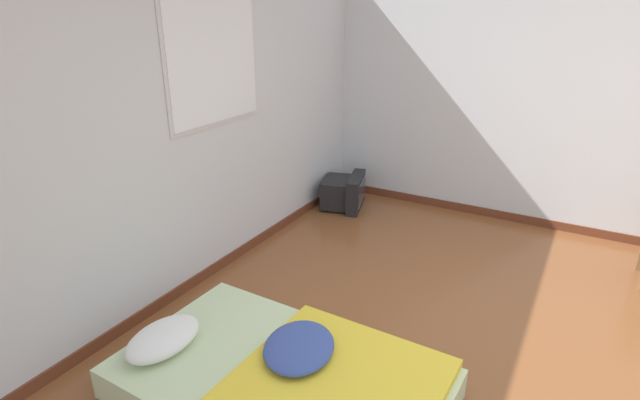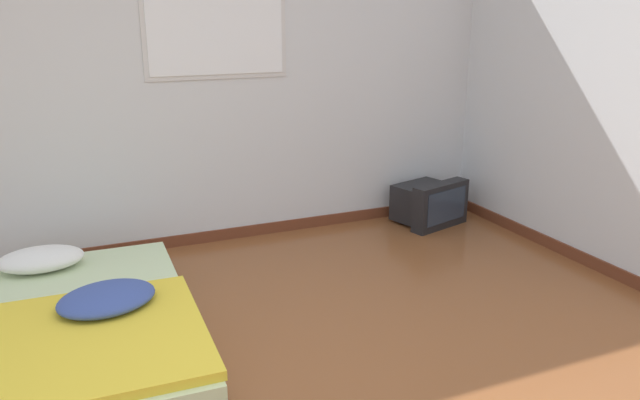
{
  "view_description": "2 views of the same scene",
  "coord_description": "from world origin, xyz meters",
  "views": [
    {
      "loc": [
        -2.7,
        -0.25,
        2.23
      ],
      "look_at": [
        0.63,
        1.64,
        0.7
      ],
      "focal_mm": 28.0,
      "sensor_mm": 36.0,
      "label": 1
    },
    {
      "loc": [
        -0.78,
        -2.19,
        1.78
      ],
      "look_at": [
        0.81,
        1.5,
        0.56
      ],
      "focal_mm": 35.0,
      "sensor_mm": 36.0,
      "label": 2
    }
  ],
  "objects": [
    {
      "name": "wall_right",
      "position": [
        2.71,
        0.0,
        1.29
      ],
      "size": [
        0.08,
        7.35,
        2.6
      ],
      "color": "silver",
      "rests_on": "ground_plane"
    },
    {
      "name": "crt_tv",
      "position": [
        2.13,
        2.16,
        0.18
      ],
      "size": [
        0.62,
        0.57,
        0.39
      ],
      "color": "black",
      "rests_on": "ground_plane"
    },
    {
      "name": "wall_back",
      "position": [
        0.01,
        2.5,
        1.3
      ],
      "size": [
        7.75,
        0.08,
        2.6
      ],
      "color": "silver",
      "rests_on": "ground_plane"
    },
    {
      "name": "ground_plane",
      "position": [
        0.0,
        0.0,
        0.0
      ],
      "size": [
        20.0,
        20.0,
        0.0
      ],
      "primitive_type": "plane",
      "color": "brown"
    },
    {
      "name": "mattress_bed",
      "position": [
        -0.77,
        1.11,
        0.13
      ],
      "size": [
        1.22,
        1.95,
        0.35
      ],
      "color": "beige",
      "rests_on": "ground_plane"
    }
  ]
}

